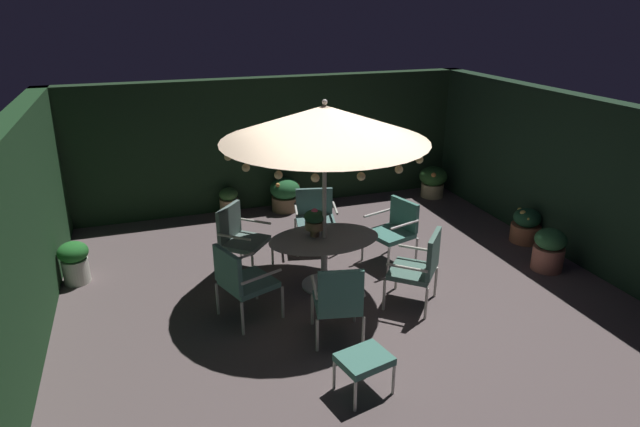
# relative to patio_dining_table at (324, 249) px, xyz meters

# --- Properties ---
(ground_plane) EXTENTS (7.94, 7.92, 0.02)m
(ground_plane) POSITION_rel_patio_dining_table_xyz_m (0.17, -0.34, -0.57)
(ground_plane) COLOR #564949
(hedge_backdrop_rear) EXTENTS (7.94, 0.30, 2.44)m
(hedge_backdrop_rear) POSITION_rel_patio_dining_table_xyz_m (0.17, 3.47, 0.66)
(hedge_backdrop_rear) COLOR black
(hedge_backdrop_rear) RESTS_ON ground_plane
(hedge_backdrop_left) EXTENTS (0.30, 7.92, 2.44)m
(hedge_backdrop_left) POSITION_rel_patio_dining_table_xyz_m (-3.65, -0.34, 0.66)
(hedge_backdrop_left) COLOR #19371C
(hedge_backdrop_left) RESTS_ON ground_plane
(hedge_backdrop_right) EXTENTS (0.30, 7.92, 2.44)m
(hedge_backdrop_right) POSITION_rel_patio_dining_table_xyz_m (3.99, -0.34, 0.66)
(hedge_backdrop_right) COLOR #1A2F1F
(hedge_backdrop_right) RESTS_ON ground_plane
(patio_dining_table) EXTENTS (1.54, 1.04, 0.74)m
(patio_dining_table) POSITION_rel_patio_dining_table_xyz_m (0.00, 0.00, 0.00)
(patio_dining_table) COLOR silver
(patio_dining_table) RESTS_ON ground_plane
(patio_umbrella) EXTENTS (2.67, 2.67, 2.60)m
(patio_umbrella) POSITION_rel_patio_dining_table_xyz_m (0.00, 0.00, 1.73)
(patio_umbrella) COLOR beige
(patio_umbrella) RESTS_ON ground_plane
(centerpiece_planter) EXTENTS (0.29, 0.29, 0.40)m
(centerpiece_planter) POSITION_rel_patio_dining_table_xyz_m (-0.11, 0.09, 0.41)
(centerpiece_planter) COLOR olive
(centerpiece_planter) RESTS_ON patio_dining_table
(patio_chair_north) EXTENTS (0.67, 0.68, 1.00)m
(patio_chair_north) POSITION_rel_patio_dining_table_xyz_m (-0.28, -1.30, -0.00)
(patio_chair_north) COLOR beige
(patio_chair_north) RESTS_ON ground_plane
(patio_chair_northeast) EXTENTS (0.84, 0.84, 1.03)m
(patio_chair_northeast) POSITION_rel_patio_dining_table_xyz_m (0.99, -0.88, 0.02)
(patio_chair_northeast) COLOR beige
(patio_chair_northeast) RESTS_ON ground_plane
(patio_chair_east) EXTENTS (0.75, 0.76, 0.96)m
(patio_chair_east) POSITION_rel_patio_dining_table_xyz_m (1.27, 0.38, -0.00)
(patio_chair_east) COLOR silver
(patio_chair_east) RESTS_ON ground_plane
(patio_chair_southeast) EXTENTS (0.76, 0.70, 0.93)m
(patio_chair_southeast) POSITION_rel_patio_dining_table_xyz_m (0.30, 1.28, -0.01)
(patio_chair_southeast) COLOR silver
(patio_chair_southeast) RESTS_ON ground_plane
(patio_chair_south) EXTENTS (0.85, 0.86, 0.99)m
(patio_chair_south) POSITION_rel_patio_dining_table_xyz_m (-1.01, 0.86, 0.00)
(patio_chair_south) COLOR beige
(patio_chair_south) RESTS_ON ground_plane
(patio_chair_southwest) EXTENTS (0.79, 0.80, 0.99)m
(patio_chair_southwest) POSITION_rel_patio_dining_table_xyz_m (-1.24, -0.47, 0.01)
(patio_chair_southwest) COLOR beige
(patio_chair_southwest) RESTS_ON ground_plane
(ottoman_footrest) EXTENTS (0.58, 0.50, 0.43)m
(ottoman_footrest) POSITION_rel_patio_dining_table_xyz_m (-0.35, -2.20, -0.19)
(ottoman_footrest) COLOR silver
(ottoman_footrest) RESTS_ON ground_plane
(potted_plant_back_left) EXTENTS (0.57, 0.57, 0.63)m
(potted_plant_back_left) POSITION_rel_patio_dining_table_xyz_m (0.28, 3.01, -0.23)
(potted_plant_back_left) COLOR brown
(potted_plant_back_left) RESTS_ON ground_plane
(potted_plant_right_far) EXTENTS (0.56, 0.56, 0.63)m
(potted_plant_right_far) POSITION_rel_patio_dining_table_xyz_m (3.32, 2.78, -0.22)
(potted_plant_right_far) COLOR tan
(potted_plant_right_far) RESTS_ON ground_plane
(potted_plant_front_corner) EXTENTS (0.35, 0.36, 0.51)m
(potted_plant_front_corner) POSITION_rel_patio_dining_table_xyz_m (-0.77, 3.16, -0.30)
(potted_plant_front_corner) COLOR tan
(potted_plant_front_corner) RESTS_ON ground_plane
(potted_plant_back_right) EXTENTS (0.48, 0.48, 0.57)m
(potted_plant_back_right) POSITION_rel_patio_dining_table_xyz_m (3.65, 0.33, -0.28)
(potted_plant_back_right) COLOR #A76241
(potted_plant_back_right) RESTS_ON ground_plane
(potted_plant_right_near) EXTENTS (0.41, 0.41, 0.61)m
(potted_plant_right_near) POSITION_rel_patio_dining_table_xyz_m (-3.28, 1.24, -0.23)
(potted_plant_right_near) COLOR beige
(potted_plant_right_near) RESTS_ON ground_plane
(potted_plant_left_far) EXTENTS (0.45, 0.45, 0.64)m
(potted_plant_left_far) POSITION_rel_patio_dining_table_xyz_m (3.29, -0.61, -0.23)
(potted_plant_left_far) COLOR #A25F4D
(potted_plant_left_far) RESTS_ON ground_plane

